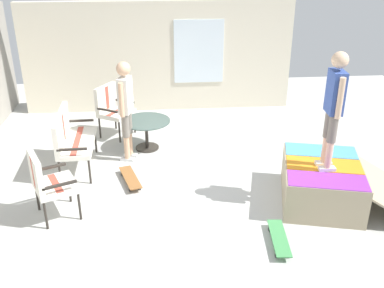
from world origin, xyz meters
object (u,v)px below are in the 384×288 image
patio_chair_by_wall (46,180)px  patio_chair_near_house (111,106)px  patio_bench (70,136)px  person_watching (126,103)px  skateboard_spare (279,238)px  person_skater (334,103)px  skate_ramp (324,183)px  patio_table (146,129)px  skateboard_by_bench (130,178)px

patio_chair_by_wall → patio_chair_near_house: bearing=-12.8°
patio_bench → person_watching: size_ratio=0.71×
patio_chair_by_wall → person_watching: size_ratio=0.57×
patio_bench → person_watching: (0.28, -0.95, 0.45)m
patio_bench → patio_chair_by_wall: same height
patio_chair_by_wall → skateboard_spare: patio_chair_by_wall is taller
patio_chair_by_wall → person_skater: 4.11m
skate_ramp → person_skater: 1.31m
patio_chair_near_house → person_skater: (-2.89, -3.32, 1.00)m
patio_bench → patio_chair_by_wall: (-1.50, 0.08, -0.00)m
patio_table → patio_chair_by_wall: bearing=148.2°
person_skater → skate_ramp: bearing=-32.8°
patio_table → person_watching: 0.84m
patio_chair_by_wall → skateboard_by_bench: size_ratio=1.24×
person_watching → skateboard_by_bench: bearing=-176.0°
patio_chair_near_house → skateboard_spare: size_ratio=1.25×
skate_ramp → skateboard_spare: bearing=136.9°
patio_chair_near_house → person_watching: 1.27m
skate_ramp → person_watching: (1.67, 3.01, 0.75)m
person_watching → patio_bench: bearing=106.7°
patio_bench → patio_chair_near_house: same height
patio_table → skateboard_spare: patio_table is taller
patio_chair_near_house → person_skater: 4.52m
person_skater → skateboard_spare: 1.98m
skate_ramp → patio_table: skate_ramp is taller
patio_chair_by_wall → patio_table: bearing=-31.8°
patio_bench → person_watching: person_watching is taller
patio_bench → person_skater: person_skater is taller
patio_chair_by_wall → patio_table: (2.19, -1.36, -0.21)m
patio_chair_near_house → skateboard_by_bench: (-2.01, -0.43, -0.53)m
patio_chair_by_wall → skateboard_spare: 3.27m
patio_chair_near_house → patio_chair_by_wall: same height
skateboard_by_bench → patio_table: bearing=-11.6°
patio_chair_near_house → patio_table: 1.03m
patio_bench → person_watching: bearing=-73.3°
patio_chair_by_wall → person_skater: bearing=-89.6°
person_skater → skateboard_spare: (-0.91, 0.88, -1.53)m
patio_table → skateboard_by_bench: (-1.29, 0.27, -0.32)m
patio_table → skateboard_spare: bearing=-150.3°
patio_chair_near_house → skateboard_by_bench: bearing=-168.0°
person_watching → skateboard_spare: bearing=-142.1°
person_watching → person_skater: person_skater is taller
patio_bench → patio_chair_by_wall: 1.50m
patio_table → person_skater: (-2.16, -2.63, 1.21)m
person_skater → patio_table: bearing=50.5°
patio_chair_by_wall → person_skater: (0.03, -3.98, 1.00)m
person_skater → patio_bench: bearing=69.3°
person_watching → skateboard_by_bench: 1.32m
patio_chair_by_wall → person_skater: size_ratio=0.60×
patio_bench → person_skater: 4.29m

